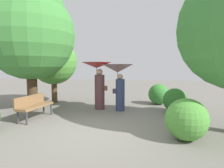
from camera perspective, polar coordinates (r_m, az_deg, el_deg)
ground_plane at (r=5.85m, az=-5.53°, el=-13.35°), size 40.00×40.00×0.00m
person_left at (r=8.31m, az=-4.22°, el=2.59°), size 1.31×1.31×2.04m
person_right at (r=7.99m, az=1.86°, el=2.71°), size 1.31×1.31×1.95m
park_bench at (r=7.38m, az=-22.22°, el=-5.68°), size 0.66×1.55×0.83m
tree_near_left at (r=10.15m, az=-16.98°, el=7.48°), size 2.32×2.32×3.59m
tree_mid_left at (r=8.93m, az=-23.18°, el=14.94°), size 3.70×3.70×5.47m
bush_path_left at (r=9.66m, az=13.67°, el=-2.95°), size 1.00×1.00×1.00m
bush_behind_bench at (r=5.26m, az=21.23°, el=-9.76°), size 1.07×1.07×1.07m
bush_far_side at (r=8.24m, az=18.20°, el=-4.59°), size 0.97×0.97×0.97m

